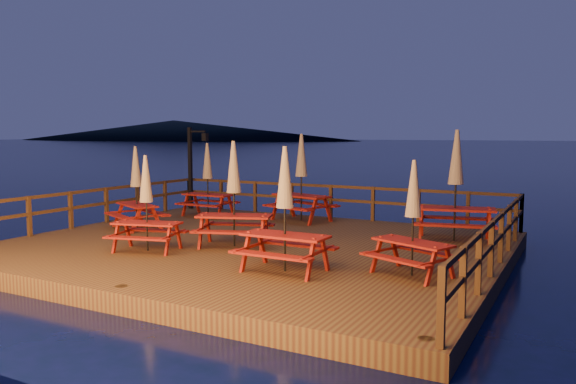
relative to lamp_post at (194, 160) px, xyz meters
name	(u,v)px	position (x,y,z in m)	size (l,w,h in m)	color
ground	(254,258)	(5.39, -4.55, -2.20)	(500.00, 500.00, 0.00)	black
deck	(254,251)	(5.39, -4.55, -2.00)	(12.00, 10.00, 0.40)	#462616
deck_piles	(254,270)	(5.39, -4.55, -2.50)	(11.44, 9.44, 1.40)	#3D2B13
railing	(287,205)	(5.39, -2.77, -1.03)	(11.80, 9.75, 1.10)	#3D2B13
lamp_post	(194,160)	(0.00, 0.00, 0.00)	(0.85, 0.18, 3.00)	black
headland_left	(174,130)	(-154.61, 185.45, 2.30)	(180.00, 84.00, 9.00)	black
picnic_table_0	(301,176)	(4.81, -0.70, -0.36)	(2.29, 2.06, 2.77)	maroon
picnic_table_1	(136,186)	(1.23, -4.30, -0.54)	(2.12, 1.98, 2.41)	maroon
picnic_table_2	(285,207)	(7.51, -6.77, -0.48)	(1.78, 1.47, 2.53)	maroon
picnic_table_3	(208,178)	(1.52, -1.22, -0.52)	(1.73, 1.43, 2.46)	maroon
picnic_table_4	(456,184)	(9.84, -1.82, -0.30)	(2.31, 2.03, 2.88)	maroon
picnic_table_5	(413,216)	(9.87, -5.88, -0.61)	(1.97, 1.81, 2.28)	maroon
picnic_table_6	(146,201)	(3.66, -6.55, -0.61)	(1.88, 1.68, 2.28)	maroon
picnic_table_7	(234,192)	(5.18, -5.12, -0.44)	(2.22, 2.04, 2.60)	maroon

